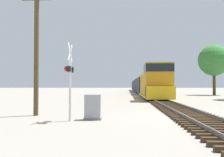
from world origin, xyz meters
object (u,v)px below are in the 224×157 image
Objects in this scene: utility_pole at (36,50)px; freight_train at (141,86)px; crossing_signal_near at (70,74)px; relay_cabinet at (93,107)px; tree_mid_background at (214,60)px.

freight_train is at bearing 80.05° from utility_pole.
crossing_signal_near is 3.74m from utility_pole.
freight_train is 54.04m from crossing_signal_near.
utility_pole reaches higher than crossing_signal_near.
freight_train is at bearing 172.84° from crossing_signal_near.
tree_mid_background is at bearing 63.51° from relay_cabinet.
crossing_signal_near is 2.97× the size of relay_cabinet.
freight_train is 10.65× the size of utility_pole.
tree_mid_background reaches higher than freight_train.
utility_pole is (-2.51, 2.28, 1.56)m from crossing_signal_near.
relay_cabinet is 5.17m from utility_pole.
utility_pole reaches higher than freight_train.
freight_train is 20.69× the size of crossing_signal_near.
utility_pole is at bearing -132.53° from crossing_signal_near.
freight_train is 52.19m from utility_pole.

